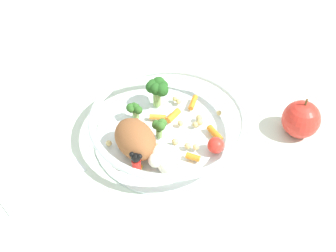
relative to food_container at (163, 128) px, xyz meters
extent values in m
plane|color=silver|center=(0.01, 0.00, -0.03)|extent=(2.40, 2.40, 0.00)
cylinder|color=white|center=(0.00, 0.01, -0.03)|extent=(0.25, 0.25, 0.01)
torus|color=white|center=(0.00, 0.01, 0.02)|extent=(0.26, 0.26, 0.01)
ellipsoid|color=brown|center=(-0.01, -0.05, 0.01)|extent=(0.10, 0.08, 0.05)
cylinder|color=#7FAD5B|center=(-0.07, -0.01, -0.01)|extent=(0.01, 0.01, 0.02)
sphere|color=#2D6023|center=(-0.06, 0.00, 0.00)|extent=(0.01, 0.01, 0.01)
sphere|color=#2D6023|center=(-0.07, 0.00, 0.00)|extent=(0.01, 0.01, 0.01)
sphere|color=#2D6023|center=(-0.07, 0.00, 0.00)|extent=(0.01, 0.01, 0.01)
sphere|color=#2D6023|center=(-0.07, -0.01, 0.00)|extent=(0.02, 0.02, 0.02)
sphere|color=#2D6023|center=(-0.07, -0.01, 0.00)|extent=(0.01, 0.01, 0.01)
cylinder|color=#7FAD5B|center=(-0.01, 0.00, -0.01)|extent=(0.01, 0.01, 0.02)
sphere|color=#386B28|center=(0.00, 0.00, 0.01)|extent=(0.01, 0.01, 0.01)
sphere|color=#386B28|center=(-0.01, 0.00, 0.01)|extent=(0.02, 0.02, 0.02)
sphere|color=#386B28|center=(-0.01, 0.00, 0.00)|extent=(0.02, 0.02, 0.02)
sphere|color=#386B28|center=(-0.01, -0.01, 0.00)|extent=(0.01, 0.01, 0.01)
sphere|color=#386B28|center=(0.00, -0.01, 0.00)|extent=(0.02, 0.02, 0.02)
cylinder|color=#7FAD5B|center=(-0.07, 0.05, -0.01)|extent=(0.01, 0.01, 0.03)
sphere|color=#23561E|center=(-0.06, 0.05, 0.02)|extent=(0.02, 0.02, 0.02)
sphere|color=#23561E|center=(-0.06, 0.06, 0.02)|extent=(0.02, 0.02, 0.02)
sphere|color=#23561E|center=(-0.07, 0.06, 0.02)|extent=(0.02, 0.02, 0.02)
sphere|color=#23561E|center=(-0.08, 0.05, 0.02)|extent=(0.02, 0.02, 0.02)
sphere|color=#23561E|center=(-0.07, 0.04, 0.02)|extent=(0.02, 0.02, 0.02)
sphere|color=#23561E|center=(-0.06, 0.04, 0.02)|extent=(0.02, 0.02, 0.02)
sphere|color=silver|center=(0.06, -0.04, -0.01)|extent=(0.04, 0.04, 0.04)
sphere|color=silver|center=(0.05, -0.03, 0.00)|extent=(0.03, 0.03, 0.03)
sphere|color=silver|center=(0.04, -0.03, 0.00)|extent=(0.03, 0.03, 0.03)
sphere|color=silver|center=(0.04, -0.04, 0.00)|extent=(0.03, 0.03, 0.03)
sphere|color=silver|center=(0.04, -0.05, 0.00)|extent=(0.02, 0.02, 0.02)
sphere|color=silver|center=(0.05, -0.04, -0.01)|extent=(0.02, 0.02, 0.02)
cube|color=yellow|center=(0.03, -0.08, -0.02)|extent=(0.02, 0.02, 0.00)
cylinder|color=red|center=(0.03, -0.08, -0.01)|extent=(0.02, 0.02, 0.02)
sphere|color=black|center=(0.03, -0.08, 0.01)|extent=(0.01, 0.01, 0.01)
sphere|color=black|center=(0.02, -0.08, 0.01)|extent=(0.01, 0.01, 0.01)
sphere|color=black|center=(0.03, -0.07, 0.01)|extent=(0.01, 0.01, 0.01)
cylinder|color=orange|center=(-0.04, 0.02, -0.02)|extent=(0.03, 0.03, 0.01)
cylinder|color=orange|center=(-0.02, 0.04, -0.02)|extent=(0.02, 0.03, 0.01)
cylinder|color=orange|center=(0.06, 0.07, -0.02)|extent=(0.04, 0.02, 0.01)
cylinder|color=orange|center=(-0.03, 0.09, -0.02)|extent=(0.03, 0.03, 0.01)
cylinder|color=orange|center=(0.07, 0.00, -0.02)|extent=(0.02, 0.02, 0.01)
sphere|color=red|center=(0.08, 0.04, -0.01)|extent=(0.03, 0.03, 0.03)
sphere|color=red|center=(-0.04, -0.03, -0.01)|extent=(0.03, 0.03, 0.03)
sphere|color=#D1B775|center=(0.03, 0.00, -0.01)|extent=(0.01, 0.01, 0.01)
sphere|color=#D1B775|center=(0.01, -0.02, -0.02)|extent=(0.01, 0.01, 0.01)
sphere|color=tan|center=(-0.05, 0.08, -0.02)|extent=(0.01, 0.01, 0.01)
sphere|color=#D1B775|center=(0.05, 0.01, -0.02)|extent=(0.01, 0.01, 0.01)
sphere|color=tan|center=(0.02, 0.11, -0.02)|extent=(0.01, 0.01, 0.01)
sphere|color=tan|center=(0.00, 0.04, -0.02)|extent=(0.01, 0.01, 0.01)
sphere|color=tan|center=(0.02, 0.06, -0.02)|extent=(0.01, 0.01, 0.01)
sphere|color=#D1B775|center=(0.06, 0.02, -0.02)|extent=(0.01, 0.01, 0.01)
sphere|color=#D1B775|center=(-0.05, -0.08, -0.02)|extent=(0.01, 0.01, 0.01)
sphere|color=tan|center=(0.01, 0.07, -0.01)|extent=(0.01, 0.01, 0.01)
sphere|color=#D1B775|center=(-0.04, 0.08, -0.02)|extent=(0.01, 0.01, 0.01)
sphere|color=tan|center=(0.02, 0.07, -0.01)|extent=(0.01, 0.01, 0.01)
sphere|color=red|center=(0.14, 0.18, 0.00)|extent=(0.06, 0.06, 0.06)
cylinder|color=brown|center=(0.14, 0.18, 0.04)|extent=(0.00, 0.00, 0.01)
cube|color=white|center=(-0.10, -0.20, -0.03)|extent=(0.13, 0.13, 0.01)
camera|label=1|loc=(0.38, -0.33, 0.51)|focal=46.74mm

